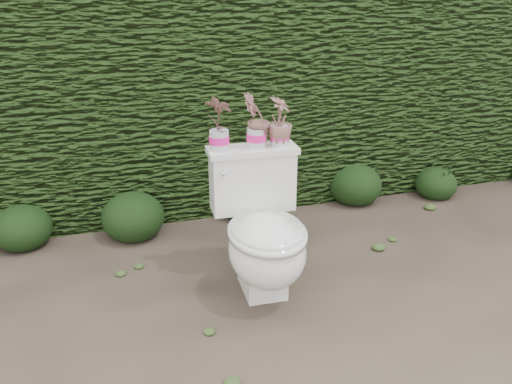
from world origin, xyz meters
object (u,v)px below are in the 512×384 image
object	(u,v)px
toilet	(263,235)
potted_plant_center	(256,122)
potted_plant_left	(219,124)
potted_plant_right	(280,123)

from	to	relation	value
toilet	potted_plant_center	xyz separation A→B (m)	(0.03, 0.24, 0.56)
potted_plant_left	potted_plant_right	size ratio (longest dim) A/B	1.12
toilet	potted_plant_right	xyz separation A→B (m)	(0.17, 0.23, 0.55)
toilet	potted_plant_right	distance (m)	0.62
potted_plant_center	potted_plant_left	bearing A→B (deg)	-23.83
potted_plant_center	potted_plant_right	world-z (taller)	potted_plant_center
potted_plant_right	potted_plant_center	bearing A→B (deg)	117.25
toilet	potted_plant_right	size ratio (longest dim) A/B	3.01
potted_plant_center	potted_plant_right	distance (m)	0.13
potted_plant_center	potted_plant_right	xyz separation A→B (m)	(0.13, -0.01, -0.01)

